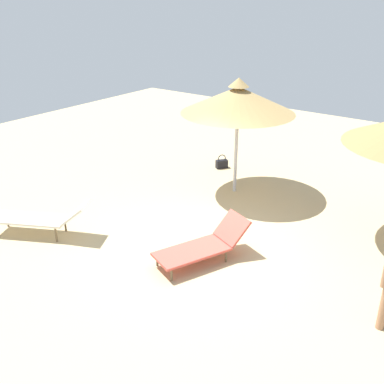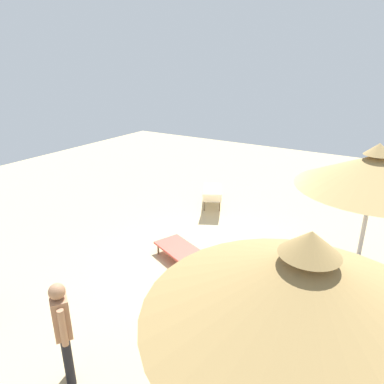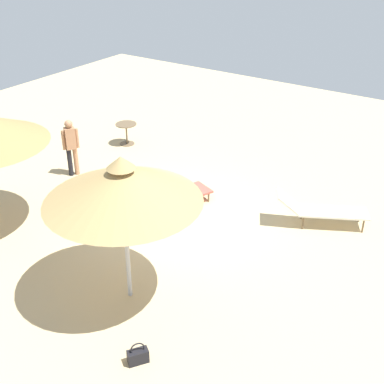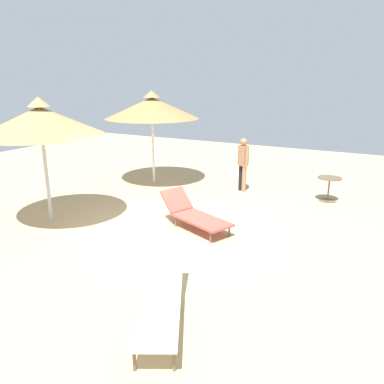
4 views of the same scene
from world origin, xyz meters
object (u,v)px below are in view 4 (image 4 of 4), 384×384
lounge_chair_near_right (161,295)px  side_table_round (329,185)px  parasol_umbrella_edge (152,108)px  lounge_chair_near_left (194,214)px  person_standing_front (243,161)px  parasol_umbrella_far_left (40,121)px

lounge_chair_near_right → side_table_round: lounge_chair_near_right is taller
parasol_umbrella_edge → lounge_chair_near_left: 4.74m
lounge_chair_near_right → side_table_round: 7.04m
person_standing_front → lounge_chair_near_right: bearing=-168.7°
parasol_umbrella_edge → lounge_chair_near_right: size_ratio=1.39×
parasol_umbrella_far_left → lounge_chair_near_right: 5.32m
parasol_umbrella_far_left → lounge_chair_near_right: parasol_umbrella_far_left is taller
parasol_umbrella_edge → person_standing_front: size_ratio=1.83×
parasol_umbrella_far_left → lounge_chair_near_left: 4.05m
parasol_umbrella_edge → lounge_chair_near_left: parasol_umbrella_edge is taller
person_standing_front → side_table_round: (0.19, -2.52, -0.46)m
parasol_umbrella_far_left → side_table_round: 7.71m
lounge_chair_near_right → person_standing_front: bearing=11.3°
lounge_chair_near_left → side_table_round: size_ratio=2.92×
parasol_umbrella_edge → person_standing_front: bearing=-81.2°
person_standing_front → lounge_chair_near_left: bearing=-178.2°
parasol_umbrella_far_left → person_standing_front: bearing=-33.7°
person_standing_front → side_table_round: 2.57m
lounge_chair_near_left → person_standing_front: (3.40, 0.11, 0.58)m
lounge_chair_near_left → parasol_umbrella_far_left: bearing=111.7°
lounge_chair_near_left → side_table_round: bearing=-33.9°
side_table_round → person_standing_front: bearing=94.2°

